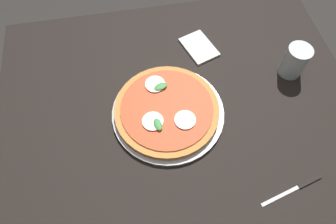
{
  "coord_description": "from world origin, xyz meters",
  "views": [
    {
      "loc": [
        -0.3,
        0.12,
        1.54
      ],
      "look_at": [
        0.12,
        0.04,
        0.78
      ],
      "focal_mm": 31.11,
      "sensor_mm": 36.0,
      "label": 1
    }
  ],
  "objects_px": {
    "knife": "(299,186)",
    "pizza": "(167,109)",
    "napkin": "(199,47)",
    "glass_cup": "(295,61)",
    "serving_tray": "(168,113)",
    "dining_table": "(187,159)"
  },
  "relations": [
    {
      "from": "knife",
      "to": "pizza",
      "type": "bearing_deg",
      "value": 47.18
    },
    {
      "from": "serving_tray",
      "to": "glass_cup",
      "type": "bearing_deg",
      "value": -78.65
    },
    {
      "from": "dining_table",
      "to": "pizza",
      "type": "relative_size",
      "value": 3.75
    },
    {
      "from": "serving_tray",
      "to": "pizza",
      "type": "relative_size",
      "value": 1.08
    },
    {
      "from": "serving_tray",
      "to": "knife",
      "type": "distance_m",
      "value": 0.41
    },
    {
      "from": "dining_table",
      "to": "glass_cup",
      "type": "xyz_separation_m",
      "value": [
        0.2,
        -0.38,
        0.16
      ]
    },
    {
      "from": "serving_tray",
      "to": "napkin",
      "type": "relative_size",
      "value": 2.59
    },
    {
      "from": "serving_tray",
      "to": "glass_cup",
      "type": "height_order",
      "value": "glass_cup"
    },
    {
      "from": "pizza",
      "to": "napkin",
      "type": "bearing_deg",
      "value": -33.7
    },
    {
      "from": "serving_tray",
      "to": "pizza",
      "type": "bearing_deg",
      "value": 61.32
    },
    {
      "from": "napkin",
      "to": "glass_cup",
      "type": "xyz_separation_m",
      "value": [
        -0.15,
        -0.27,
        0.05
      ]
    },
    {
      "from": "dining_table",
      "to": "pizza",
      "type": "xyz_separation_m",
      "value": [
        0.12,
        0.04,
        0.13
      ]
    },
    {
      "from": "dining_table",
      "to": "napkin",
      "type": "distance_m",
      "value": 0.38
    },
    {
      "from": "serving_tray",
      "to": "pizza",
      "type": "xyz_separation_m",
      "value": [
        0.0,
        0.0,
        0.02
      ]
    },
    {
      "from": "napkin",
      "to": "dining_table",
      "type": "bearing_deg",
      "value": 162.3
    },
    {
      "from": "pizza",
      "to": "glass_cup",
      "type": "bearing_deg",
      "value": -79.0
    },
    {
      "from": "dining_table",
      "to": "knife",
      "type": "xyz_separation_m",
      "value": [
        -0.17,
        -0.26,
        0.11
      ]
    },
    {
      "from": "glass_cup",
      "to": "dining_table",
      "type": "bearing_deg",
      "value": 117.73
    },
    {
      "from": "pizza",
      "to": "dining_table",
      "type": "bearing_deg",
      "value": -159.42
    },
    {
      "from": "napkin",
      "to": "knife",
      "type": "bearing_deg",
      "value": -163.88
    },
    {
      "from": "pizza",
      "to": "knife",
      "type": "distance_m",
      "value": 0.42
    },
    {
      "from": "serving_tray",
      "to": "pizza",
      "type": "distance_m",
      "value": 0.02
    }
  ]
}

